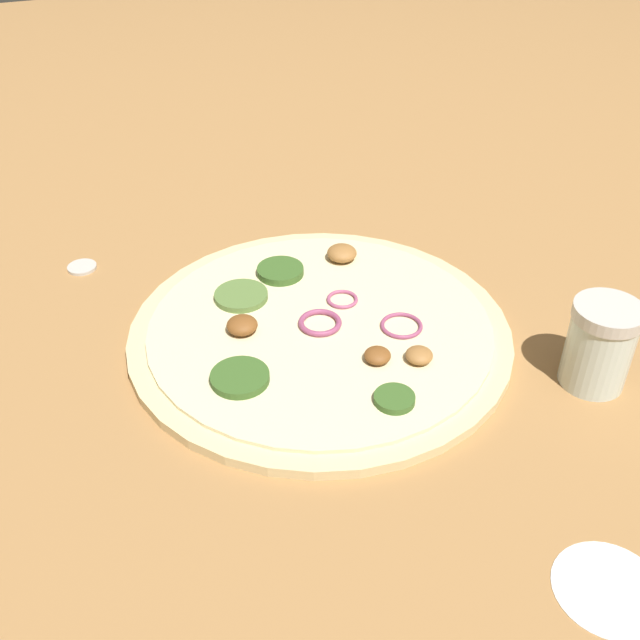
% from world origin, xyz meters
% --- Properties ---
extents(ground_plane, '(3.00, 3.00, 0.00)m').
position_xyz_m(ground_plane, '(0.00, 0.00, 0.00)').
color(ground_plane, '#9E703F').
extents(pizza, '(0.37, 0.37, 0.03)m').
position_xyz_m(pizza, '(0.00, 0.00, 0.01)').
color(pizza, beige).
rests_on(pizza, ground_plane).
extents(spice_jar, '(0.06, 0.06, 0.08)m').
position_xyz_m(spice_jar, '(-0.15, -0.21, 0.04)').
color(spice_jar, silver).
rests_on(spice_jar, ground_plane).
extents(loose_cap, '(0.03, 0.03, 0.01)m').
position_xyz_m(loose_cap, '(0.21, 0.20, 0.00)').
color(loose_cap, beige).
rests_on(loose_cap, ground_plane).
extents(flour_patch, '(0.08, 0.08, 0.00)m').
position_xyz_m(flour_patch, '(-0.34, -0.08, 0.00)').
color(flour_patch, white).
rests_on(flour_patch, ground_plane).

